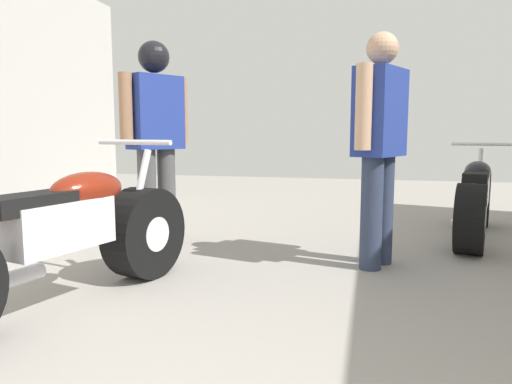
# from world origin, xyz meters

# --- Properties ---
(ground_plane) EXTENTS (14.79, 14.79, 0.00)m
(ground_plane) POSITION_xyz_m (0.00, 3.06, 0.00)
(ground_plane) COLOR gray
(motorcycle_maroon_cruiser) EXTENTS (0.80, 2.01, 0.94)m
(motorcycle_maroon_cruiser) POSITION_xyz_m (-1.06, 2.31, 0.39)
(motorcycle_maroon_cruiser) COLOR black
(motorcycle_maroon_cruiser) RESTS_ON ground_plane
(motorcycle_black_naked) EXTENTS (0.74, 1.89, 0.88)m
(motorcycle_black_naked) POSITION_xyz_m (1.55, 4.82, 0.36)
(motorcycle_black_naked) COLOR black
(motorcycle_black_naked) RESTS_ON ground_plane
(mechanic_in_blue) EXTENTS (0.40, 0.66, 1.69)m
(mechanic_in_blue) POSITION_xyz_m (0.66, 3.67, 0.96)
(mechanic_in_blue) COLOR #2D3851
(mechanic_in_blue) RESTS_ON ground_plane
(mechanic_with_helmet) EXTENTS (0.45, 0.66, 1.78)m
(mechanic_with_helmet) POSITION_xyz_m (-1.26, 4.03, 1.07)
(mechanic_with_helmet) COLOR #4C4C4C
(mechanic_with_helmet) RESTS_ON ground_plane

